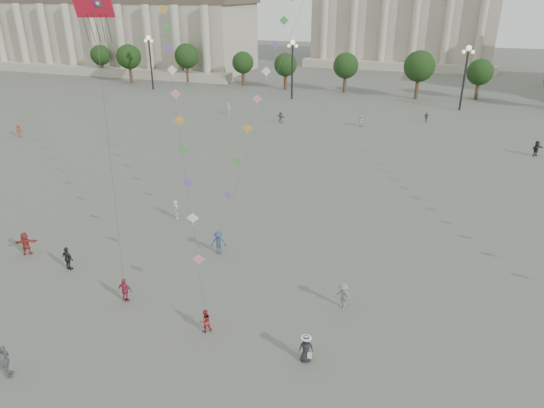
% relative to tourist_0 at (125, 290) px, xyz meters
% --- Properties ---
extents(ground, '(360.00, 360.00, 0.00)m').
position_rel_tourist_0_xyz_m(ground, '(6.84, -3.66, -0.85)').
color(ground, '#5C5956').
rests_on(ground, ground).
extents(hall_west, '(84.00, 26.22, 17.20)m').
position_rel_tourist_0_xyz_m(hall_west, '(-68.16, 90.24, 7.57)').
color(hall_west, '#A89B8D').
rests_on(hall_west, ground).
extents(hall_central, '(48.30, 34.30, 35.50)m').
position_rel_tourist_0_xyz_m(hall_central, '(6.84, 125.56, 13.38)').
color(hall_central, '#A89B8D').
rests_on(hall_central, ground).
extents(tree_row, '(137.12, 5.12, 8.00)m').
position_rel_tourist_0_xyz_m(tree_row, '(6.84, 74.34, 4.54)').
color(tree_row, '#3B2B1D').
rests_on(tree_row, ground).
extents(lamp_post_far_west, '(2.00, 0.90, 10.65)m').
position_rel_tourist_0_xyz_m(lamp_post_far_west, '(-38.16, 66.34, 6.50)').
color(lamp_post_far_west, '#262628').
rests_on(lamp_post_far_west, ground).
extents(lamp_post_mid_west, '(2.00, 0.90, 10.65)m').
position_rel_tourist_0_xyz_m(lamp_post_mid_west, '(-8.16, 66.34, 6.50)').
color(lamp_post_mid_west, '#262628').
rests_on(lamp_post_mid_west, ground).
extents(lamp_post_mid_east, '(2.00, 0.90, 10.65)m').
position_rel_tourist_0_xyz_m(lamp_post_mid_east, '(21.84, 66.34, 6.50)').
color(lamp_post_mid_east, '#262628').
rests_on(lamp_post_mid_east, ground).
extents(person_crowd_0, '(0.96, 0.54, 1.54)m').
position_rel_tourist_0_xyz_m(person_crowd_0, '(16.71, 55.75, -0.08)').
color(person_crowd_0, navy).
rests_on(person_crowd_0, ground).
extents(person_crowd_2, '(0.78, 1.23, 1.81)m').
position_rel_tourist_0_xyz_m(person_crowd_2, '(-36.79, 29.00, 0.05)').
color(person_crowd_2, brown).
rests_on(person_crowd_2, ground).
extents(person_crowd_4, '(1.49, 1.46, 1.71)m').
position_rel_tourist_0_xyz_m(person_crowd_4, '(7.46, 50.00, -0.00)').
color(person_crowd_4, silver).
rests_on(person_crowd_4, ground).
extents(person_crowd_6, '(1.34, 1.06, 1.81)m').
position_rel_tourist_0_xyz_m(person_crowd_6, '(13.64, 3.84, 0.05)').
color(person_crowd_6, slate).
rests_on(person_crowd_6, ground).
extents(person_crowd_9, '(1.68, 1.66, 1.93)m').
position_rel_tourist_0_xyz_m(person_crowd_9, '(30.30, 42.54, 0.11)').
color(person_crowd_9, '#232228').
rests_on(person_crowd_9, ground).
extents(person_crowd_10, '(0.60, 0.79, 1.94)m').
position_rel_tourist_0_xyz_m(person_crowd_10, '(-14.45, 50.88, 0.12)').
color(person_crowd_10, '#B2B1AD').
rests_on(person_crowd_10, ground).
extents(person_crowd_12, '(1.65, 1.04, 1.70)m').
position_rel_tourist_0_xyz_m(person_crowd_12, '(-4.67, 48.34, -0.01)').
color(person_crowd_12, slate).
rests_on(person_crowd_12, ground).
extents(person_crowd_13, '(0.71, 0.74, 1.71)m').
position_rel_tourist_0_xyz_m(person_crowd_13, '(-3.07, 12.44, 0.00)').
color(person_crowd_13, silver).
rests_on(person_crowd_13, ground).
extents(tourist_0, '(1.02, 0.47, 1.71)m').
position_rel_tourist_0_xyz_m(tourist_0, '(0.00, 0.00, 0.00)').
color(tourist_0, '#9F2B43').
rests_on(tourist_0, ground).
extents(tourist_1, '(1.14, 0.65, 1.83)m').
position_rel_tourist_0_xyz_m(tourist_1, '(-6.27, 2.10, 0.06)').
color(tourist_1, black).
rests_on(tourist_1, ground).
extents(tourist_2, '(1.75, 1.34, 1.85)m').
position_rel_tourist_0_xyz_m(tourist_2, '(-10.91, 2.95, 0.07)').
color(tourist_2, '#A0302B').
rests_on(tourist_2, ground).
extents(tourist_3, '(0.97, 1.22, 1.94)m').
position_rel_tourist_0_xyz_m(tourist_3, '(-2.02, -7.82, 0.12)').
color(tourist_3, slate).
rests_on(tourist_3, ground).
extents(kite_flyer_0, '(0.92, 0.91, 1.50)m').
position_rel_tourist_0_xyz_m(kite_flyer_0, '(6.30, -1.11, -0.10)').
color(kite_flyer_0, maroon).
rests_on(kite_flyer_0, ground).
extents(kite_flyer_1, '(1.40, 1.10, 1.90)m').
position_rel_tourist_0_xyz_m(kite_flyer_1, '(3.17, 7.75, 0.09)').
color(kite_flyer_1, navy).
rests_on(kite_flyer_1, ground).
extents(hat_person, '(0.95, 0.78, 1.69)m').
position_rel_tourist_0_xyz_m(hat_person, '(12.66, -1.67, 0.02)').
color(hat_person, black).
rests_on(hat_person, ground).
extents(dragon_kite, '(2.25, 2.04, 16.93)m').
position_rel_tourist_0_xyz_m(dragon_kite, '(-1.57, 2.85, 16.18)').
color(dragon_kite, '#B61327').
rests_on(dragon_kite, ground).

